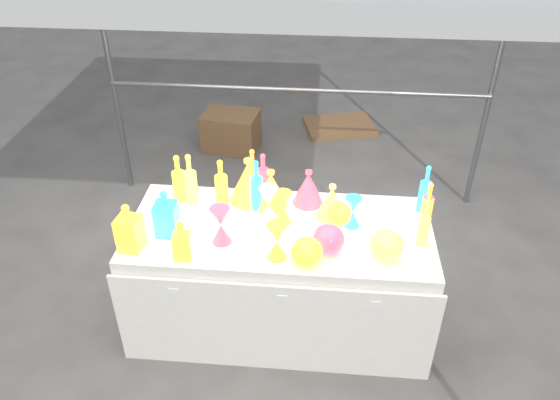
# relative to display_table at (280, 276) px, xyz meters

# --- Properties ---
(ground) EXTENTS (80.00, 80.00, 0.00)m
(ground) POSITION_rel_display_table_xyz_m (-0.00, 0.01, -0.37)
(ground) COLOR slate
(ground) RESTS_ON ground
(display_table) EXTENTS (1.84, 0.83, 0.75)m
(display_table) POSITION_rel_display_table_xyz_m (0.00, 0.00, 0.00)
(display_table) COLOR white
(display_table) RESTS_ON ground
(cardboard_box_closed) EXTENTS (0.58, 0.45, 0.39)m
(cardboard_box_closed) POSITION_rel_display_table_xyz_m (-0.69, 2.28, -0.18)
(cardboard_box_closed) COLOR olive
(cardboard_box_closed) RESTS_ON ground
(cardboard_box_flat) EXTENTS (0.82, 0.67, 0.06)m
(cardboard_box_flat) POSITION_rel_display_table_xyz_m (0.40, 2.81, -0.34)
(cardboard_box_flat) COLOR olive
(cardboard_box_flat) RESTS_ON ground
(bottle_0) EXTENTS (0.11, 0.11, 0.32)m
(bottle_0) POSITION_rel_display_table_xyz_m (-0.65, 0.25, 0.54)
(bottle_0) COLOR #ED3C16
(bottle_0) RESTS_ON display_table
(bottle_2) EXTENTS (0.09, 0.09, 0.32)m
(bottle_2) POSITION_rel_display_table_xyz_m (-0.20, 0.36, 0.54)
(bottle_2) COLOR yellow
(bottle_2) RESTS_ON display_table
(bottle_3) EXTENTS (0.09, 0.09, 0.30)m
(bottle_3) POSITION_rel_display_table_xyz_m (-0.14, 0.36, 0.53)
(bottle_3) COLOR #1F28BA
(bottle_3) RESTS_ON display_table
(bottle_4) EXTENTS (0.11, 0.11, 0.34)m
(bottle_4) POSITION_rel_display_table_xyz_m (-0.58, 0.23, 0.55)
(bottle_4) COLOR #127361
(bottle_4) RESTS_ON display_table
(bottle_6) EXTENTS (0.08, 0.08, 0.31)m
(bottle_6) POSITION_rel_display_table_xyz_m (-0.39, 0.24, 0.53)
(bottle_6) COLOR #ED3C16
(bottle_6) RESTS_ON display_table
(bottle_7) EXTENTS (0.11, 0.11, 0.34)m
(bottle_7) POSITION_rel_display_table_xyz_m (-0.16, 0.20, 0.54)
(bottle_7) COLOR green
(bottle_7) RESTS_ON display_table
(decanter_0) EXTENTS (0.11, 0.11, 0.24)m
(decanter_0) POSITION_rel_display_table_xyz_m (-0.50, -0.30, 0.50)
(decanter_0) COLOR #ED3C16
(decanter_0) RESTS_ON display_table
(decanter_1) EXTENTS (0.14, 0.14, 0.29)m
(decanter_1) POSITION_rel_display_table_xyz_m (-0.81, -0.25, 0.52)
(decanter_1) COLOR yellow
(decanter_1) RESTS_ON display_table
(decanter_2) EXTENTS (0.13, 0.13, 0.29)m
(decanter_2) POSITION_rel_display_table_xyz_m (-0.64, -0.10, 0.52)
(decanter_2) COLOR green
(decanter_2) RESTS_ON display_table
(hourglass_0) EXTENTS (0.12, 0.12, 0.22)m
(hourglass_0) POSITION_rel_display_table_xyz_m (0.01, -0.26, 0.49)
(hourglass_0) COLOR yellow
(hourglass_0) RESTS_ON display_table
(hourglass_1) EXTENTS (0.15, 0.15, 0.23)m
(hourglass_1) POSITION_rel_display_table_xyz_m (-0.32, -0.15, 0.49)
(hourglass_1) COLOR #1F28BA
(hourglass_1) RESTS_ON display_table
(hourglass_3) EXTENTS (0.13, 0.13, 0.23)m
(hourglass_3) POSITION_rel_display_table_xyz_m (-0.07, 0.08, 0.49)
(hourglass_3) COLOR #CD2998
(hourglass_3) RESTS_ON display_table
(hourglass_4) EXTENTS (0.11, 0.11, 0.21)m
(hourglass_4) POSITION_rel_display_table_xyz_m (0.01, 0.07, 0.48)
(hourglass_4) COLOR #ED3C16
(hourglass_4) RESTS_ON display_table
(hourglass_5) EXTENTS (0.11, 0.11, 0.20)m
(hourglass_5) POSITION_rel_display_table_xyz_m (0.42, 0.07, 0.47)
(hourglass_5) COLOR green
(hourglass_5) RESTS_ON display_table
(globe_0) EXTENTS (0.20, 0.20, 0.14)m
(globe_0) POSITION_rel_display_table_xyz_m (0.17, -0.29, 0.44)
(globe_0) COLOR #ED3C16
(globe_0) RESTS_ON display_table
(globe_1) EXTENTS (0.24, 0.24, 0.15)m
(globe_1) POSITION_rel_display_table_xyz_m (0.60, -0.20, 0.45)
(globe_1) COLOR #127361
(globe_1) RESTS_ON display_table
(globe_2) EXTENTS (0.16, 0.16, 0.12)m
(globe_2) POSITION_rel_display_table_xyz_m (0.35, 0.09, 0.44)
(globe_2) COLOR yellow
(globe_2) RESTS_ON display_table
(globe_3) EXTENTS (0.23, 0.23, 0.15)m
(globe_3) POSITION_rel_display_table_xyz_m (0.28, -0.18, 0.45)
(globe_3) COLOR #1F28BA
(globe_3) RESTS_ON display_table
(lampshade_0) EXTENTS (0.30, 0.30, 0.29)m
(lampshade_0) POSITION_rel_display_table_xyz_m (-0.22, 0.29, 0.52)
(lampshade_0) COLOR #DBF032
(lampshade_0) RESTS_ON display_table
(lampshade_1) EXTENTS (0.23, 0.23, 0.25)m
(lampshade_1) POSITION_rel_display_table_xyz_m (-0.08, 0.24, 0.50)
(lampshade_1) COLOR #DBF032
(lampshade_1) RESTS_ON display_table
(lampshade_2) EXTENTS (0.25, 0.25, 0.23)m
(lampshade_2) POSITION_rel_display_table_xyz_m (0.15, 0.29, 0.49)
(lampshade_2) COLOR #1F28BA
(lampshade_2) RESTS_ON display_table
(lampshade_3) EXTENTS (0.19, 0.19, 0.23)m
(lampshade_3) POSITION_rel_display_table_xyz_m (0.30, 0.15, 0.49)
(lampshade_3) COLOR #127361
(lampshade_3) RESTS_ON display_table
(bottle_8) EXTENTS (0.08, 0.08, 0.32)m
(bottle_8) POSITION_rel_display_table_xyz_m (0.86, 0.27, 0.53)
(bottle_8) COLOR green
(bottle_8) RESTS_ON display_table
(bottle_9) EXTENTS (0.07, 0.07, 0.28)m
(bottle_9) POSITION_rel_display_table_xyz_m (0.86, 0.13, 0.52)
(bottle_9) COLOR yellow
(bottle_9) RESTS_ON display_table
(bottle_10) EXTENTS (0.08, 0.08, 0.28)m
(bottle_10) POSITION_rel_display_table_xyz_m (0.86, 0.14, 0.52)
(bottle_10) COLOR #1F28BA
(bottle_10) RESTS_ON display_table
(bottle_11) EXTENTS (0.08, 0.08, 0.29)m
(bottle_11) POSITION_rel_display_table_xyz_m (0.81, -0.07, 0.52)
(bottle_11) COLOR #127361
(bottle_11) RESTS_ON display_table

